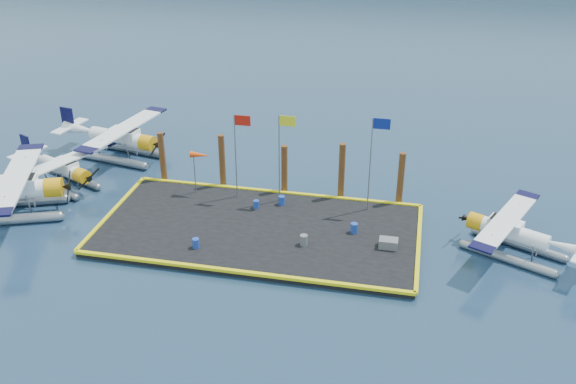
% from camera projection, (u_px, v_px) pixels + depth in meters
% --- Properties ---
extents(ground, '(4000.00, 4000.00, 0.00)m').
position_uv_depth(ground, '(259.00, 233.00, 40.85)').
color(ground, navy).
rests_on(ground, ground).
extents(dock, '(20.00, 10.00, 0.40)m').
position_uv_depth(dock, '(259.00, 230.00, 40.76)').
color(dock, black).
rests_on(dock, ground).
extents(dock_bumpers, '(20.25, 10.25, 0.18)m').
position_uv_depth(dock_bumpers, '(259.00, 226.00, 40.63)').
color(dock_bumpers, yellow).
rests_on(dock_bumpers, dock).
extents(seaplane_a, '(9.93, 10.53, 3.80)m').
position_uv_depth(seaplane_a, '(12.00, 193.00, 42.18)').
color(seaplane_a, gray).
rests_on(seaplane_a, ground).
extents(seaplane_b, '(7.79, 8.19, 2.99)m').
position_uv_depth(seaplane_b, '(63.00, 170.00, 46.04)').
color(seaplane_b, gray).
rests_on(seaplane_b, ground).
extents(seaplane_c, '(9.19, 10.03, 3.55)m').
position_uv_depth(seaplane_c, '(121.00, 140.00, 50.33)').
color(seaplane_c, gray).
rests_on(seaplane_c, ground).
extents(seaplane_d, '(7.86, 8.24, 3.02)m').
position_uv_depth(seaplane_d, '(510.00, 234.00, 38.17)').
color(seaplane_d, gray).
rests_on(seaplane_d, ground).
extents(drum_0, '(0.39, 0.39, 0.55)m').
position_uv_depth(drum_0, '(256.00, 204.00, 42.84)').
color(drum_0, '#1C3B9C').
rests_on(drum_0, dock).
extents(drum_1, '(0.47, 0.47, 0.66)m').
position_uv_depth(drum_1, '(304.00, 240.00, 38.72)').
color(drum_1, '#5C5D61').
rests_on(drum_1, dock).
extents(drum_2, '(0.45, 0.45, 0.64)m').
position_uv_depth(drum_2, '(354.00, 228.00, 40.00)').
color(drum_2, '#1C3B9C').
rests_on(drum_2, dock).
extents(drum_3, '(0.43, 0.43, 0.61)m').
position_uv_depth(drum_3, '(196.00, 243.00, 38.45)').
color(drum_3, '#1C3B9C').
rests_on(drum_3, dock).
extents(drum_5, '(0.44, 0.44, 0.62)m').
position_uv_depth(drum_5, '(282.00, 200.00, 43.24)').
color(drum_5, '#1C3B9C').
rests_on(drum_5, dock).
extents(crate, '(1.12, 0.75, 0.56)m').
position_uv_depth(crate, '(388.00, 243.00, 38.48)').
color(crate, '#5C5D61').
rests_on(crate, dock).
extents(flagpole_red, '(1.14, 0.08, 6.00)m').
position_uv_depth(flagpole_red, '(238.00, 143.00, 42.54)').
color(flagpole_red, gray).
rests_on(flagpole_red, dock).
extents(flagpole_yellow, '(1.14, 0.08, 6.20)m').
position_uv_depth(flagpole_yellow, '(282.00, 146.00, 41.93)').
color(flagpole_yellow, gray).
rests_on(flagpole_yellow, dock).
extents(flagpole_blue, '(1.14, 0.08, 6.50)m').
position_uv_depth(flagpole_blue, '(374.00, 151.00, 40.75)').
color(flagpole_blue, gray).
rests_on(flagpole_blue, dock).
extents(windsock, '(1.40, 0.44, 3.12)m').
position_uv_depth(windsock, '(200.00, 156.00, 43.58)').
color(windsock, gray).
rests_on(windsock, dock).
extents(piling_0, '(0.44, 0.44, 4.00)m').
position_uv_depth(piling_0, '(162.00, 158.00, 46.18)').
color(piling_0, '#482814').
rests_on(piling_0, ground).
extents(piling_1, '(0.44, 0.44, 4.20)m').
position_uv_depth(piling_1, '(222.00, 163.00, 45.30)').
color(piling_1, '#482814').
rests_on(piling_1, ground).
extents(piling_2, '(0.44, 0.44, 3.80)m').
position_uv_depth(piling_2, '(284.00, 171.00, 44.57)').
color(piling_2, '#482814').
rests_on(piling_2, ground).
extents(piling_3, '(0.44, 0.44, 4.30)m').
position_uv_depth(piling_3, '(342.00, 173.00, 43.72)').
color(piling_3, '#482814').
rests_on(piling_3, ground).
extents(piling_4, '(0.44, 0.44, 4.00)m').
position_uv_depth(piling_4, '(401.00, 180.00, 43.05)').
color(piling_4, '#482814').
rests_on(piling_4, ground).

